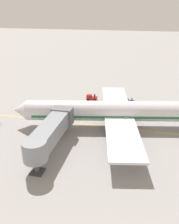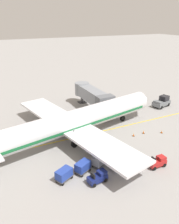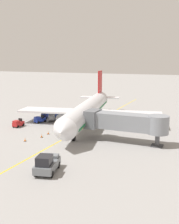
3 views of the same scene
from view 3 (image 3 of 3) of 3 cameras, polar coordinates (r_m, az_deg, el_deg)
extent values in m
plane|color=gray|center=(56.31, 0.08, -2.70)|extent=(400.00, 400.00, 0.00)
cube|color=gold|center=(56.31, 0.08, -2.70)|extent=(0.24, 80.00, 0.01)
cylinder|color=silver|center=(55.09, -0.38, 0.49)|extent=(10.12, 32.08, 3.70)
cube|color=#196B38|center=(55.18, -0.38, 0.01)|extent=(9.64, 29.59, 0.44)
cone|color=silver|center=(38.86, -5.75, -4.08)|extent=(4.04, 3.09, 3.63)
cone|color=silver|center=(71.93, 2.55, 3.21)|extent=(3.65, 3.38, 3.14)
cube|color=black|center=(40.37, -5.00, -2.55)|extent=(2.94, 1.64, 0.60)
cube|color=silver|center=(56.18, -0.17, 0.02)|extent=(30.43, 11.18, 0.36)
cylinder|color=gray|center=(54.80, 5.30, -1.65)|extent=(2.61, 3.54, 2.00)
cylinder|color=gray|center=(57.05, -5.75, -1.15)|extent=(2.61, 3.54, 2.00)
cube|color=red|center=(69.11, 2.25, 6.48)|extent=(1.21, 4.37, 5.50)
cube|color=silver|center=(69.36, 2.20, 3.14)|extent=(10.32, 4.58, 0.24)
cylinder|color=black|center=(45.14, -3.39, -5.49)|extent=(0.66, 1.17, 1.10)
cylinder|color=gray|center=(44.73, -3.41, -3.59)|extent=(0.24, 0.24, 2.00)
cylinder|color=black|center=(57.15, 2.30, -1.94)|extent=(0.66, 1.17, 1.10)
cylinder|color=gray|center=(56.83, 2.31, -0.41)|extent=(0.24, 0.24, 2.00)
cylinder|color=black|center=(58.07, -2.18, -1.73)|extent=(0.66, 1.17, 1.10)
cylinder|color=gray|center=(57.74, -2.19, -0.23)|extent=(0.24, 0.24, 2.00)
cube|color=gray|center=(44.22, 6.82, -1.97)|extent=(11.79, 2.80, 2.60)
cube|color=slate|center=(45.89, 0.72, -1.41)|extent=(2.00, 3.50, 2.99)
cylinder|color=gray|center=(42.96, 14.37, -2.63)|extent=(3.36, 3.36, 2.86)
cylinder|color=#4C4C51|center=(43.57, 14.22, -5.69)|extent=(0.70, 0.70, 2.19)
cube|color=#38383A|center=(43.87, 14.16, -6.96)|extent=(1.80, 1.80, 0.16)
cube|color=slate|center=(33.46, -8.97, -11.11)|extent=(3.23, 4.81, 0.90)
cube|color=black|center=(32.23, -9.57, -10.10)|extent=(2.06, 2.20, 1.10)
cube|color=slate|center=(34.60, -8.21, -9.21)|extent=(2.08, 1.53, 0.36)
cylinder|color=black|center=(35.17, -9.69, -10.80)|extent=(0.54, 0.86, 0.80)
cylinder|color=black|center=(34.64, -6.70, -11.06)|extent=(0.54, 0.86, 0.80)
cylinder|color=black|center=(32.69, -11.33, -12.60)|extent=(0.54, 0.86, 0.80)
cylinder|color=black|center=(32.12, -8.12, -12.93)|extent=(0.54, 0.86, 0.80)
cube|color=#1E339E|center=(58.88, -10.49, -1.65)|extent=(1.93, 2.75, 0.70)
cube|color=#1E339E|center=(58.35, -11.04, -1.21)|extent=(1.30, 1.32, 0.44)
cube|color=black|center=(59.15, -9.98, -0.91)|extent=(0.85, 0.42, 0.64)
cylinder|color=black|center=(58.66, -10.61, -1.05)|extent=(0.16, 0.28, 0.54)
cylinder|color=black|center=(58.02, -10.83, -2.21)|extent=(0.37, 0.59, 0.56)
cylinder|color=black|center=(58.86, -11.47, -2.04)|extent=(0.37, 0.59, 0.56)
cylinder|color=black|center=(59.06, -9.48, -1.92)|extent=(0.37, 0.59, 0.56)
cylinder|color=black|center=(59.89, -10.13, -1.76)|extent=(0.37, 0.59, 0.56)
cube|color=#B21E1E|center=(56.30, -14.88, -2.42)|extent=(1.22, 2.51, 0.70)
cube|color=#B21E1E|center=(55.66, -15.35, -2.00)|extent=(1.03, 1.06, 0.44)
cube|color=black|center=(56.68, -14.48, -1.62)|extent=(0.84, 0.17, 0.64)
cylinder|color=black|center=(56.06, -15.00, -1.80)|extent=(0.08, 0.26, 0.54)
cylinder|color=black|center=(55.39, -14.99, -3.02)|extent=(0.20, 0.56, 0.56)
cylinder|color=black|center=(56.06, -15.86, -2.90)|extent=(0.20, 0.56, 0.56)
cylinder|color=black|center=(56.72, -13.89, -2.64)|extent=(0.20, 0.56, 0.56)
cylinder|color=black|center=(57.37, -14.74, -2.53)|extent=(0.20, 0.56, 0.56)
cube|color=navy|center=(62.94, -9.33, -0.79)|extent=(1.54, 2.64, 0.70)
cube|color=navy|center=(62.21, -9.61, -0.40)|extent=(1.16, 1.18, 0.44)
cube|color=black|center=(63.42, -9.09, -0.07)|extent=(0.85, 0.28, 0.64)
cylinder|color=black|center=(62.70, -9.40, -0.23)|extent=(0.12, 0.27, 0.54)
cylinder|color=black|center=(62.01, -9.20, -1.29)|extent=(0.28, 0.58, 0.56)
cylinder|color=black|center=(62.46, -10.10, -1.23)|extent=(0.28, 0.58, 0.56)
cylinder|color=black|center=(63.57, -8.55, -0.97)|extent=(0.28, 0.58, 0.56)
cylinder|color=black|center=(64.01, -9.43, -0.91)|extent=(0.28, 0.58, 0.56)
cube|color=#4C4C51|center=(59.92, -8.00, -1.55)|extent=(2.14, 2.55, 0.12)
cube|color=#999EA3|center=(59.79, -8.01, -0.98)|extent=(2.03, 2.42, 1.10)
cylinder|color=#4C4C51|center=(58.52, -8.12, -1.87)|extent=(0.37, 0.66, 0.07)
cylinder|color=black|center=(59.12, -7.53, -1.95)|extent=(0.27, 0.38, 0.36)
cylinder|color=black|center=(59.23, -8.59, -1.96)|extent=(0.27, 0.38, 0.36)
cylinder|color=black|center=(60.73, -7.40, -1.60)|extent=(0.27, 0.38, 0.36)
cylinder|color=black|center=(60.83, -8.44, -1.61)|extent=(0.27, 0.38, 0.36)
cube|color=#4C4C51|center=(62.31, -6.92, -1.04)|extent=(2.14, 2.55, 0.12)
cube|color=#233D9E|center=(62.18, -6.94, -0.49)|extent=(2.03, 2.42, 1.10)
cylinder|color=#4C4C51|center=(60.90, -7.02, -1.34)|extent=(0.37, 0.66, 0.07)
cylinder|color=black|center=(61.52, -6.46, -1.42)|extent=(0.27, 0.38, 0.36)
cylinder|color=black|center=(61.60, -7.49, -1.42)|extent=(0.27, 0.38, 0.36)
cylinder|color=black|center=(63.13, -6.37, -1.09)|extent=(0.27, 0.38, 0.36)
cylinder|color=black|center=(63.21, -7.37, -1.10)|extent=(0.27, 0.38, 0.36)
cube|color=#4C4C51|center=(64.87, -5.99, -0.54)|extent=(2.14, 2.55, 0.12)
cube|color=#233D9E|center=(64.75, -6.00, -0.01)|extent=(2.03, 2.42, 1.10)
cylinder|color=#4C4C51|center=(63.46, -6.06, -0.81)|extent=(0.37, 0.66, 0.07)
cylinder|color=black|center=(64.08, -5.53, -0.89)|extent=(0.27, 0.38, 0.36)
cylinder|color=black|center=(64.15, -6.52, -0.90)|extent=(0.27, 0.38, 0.36)
cylinder|color=black|center=(65.70, -5.46, -0.59)|extent=(0.27, 0.38, 0.36)
cylinder|color=black|center=(65.76, -6.42, -0.60)|extent=(0.27, 0.38, 0.36)
cylinder|color=#232328|center=(55.84, -4.84, -2.41)|extent=(0.15, 0.15, 0.85)
cylinder|color=#232328|center=(55.81, -5.04, -2.42)|extent=(0.15, 0.15, 0.85)
cube|color=yellow|center=(55.66, -4.95, -1.69)|extent=(0.45, 0.42, 0.60)
cylinder|color=yellow|center=(55.72, -4.70, -1.73)|extent=(0.23, 0.21, 0.57)
cylinder|color=yellow|center=(55.63, -5.21, -1.75)|extent=(0.23, 0.21, 0.57)
sphere|color=#997051|center=(55.57, -4.96, -1.26)|extent=(0.22, 0.22, 0.22)
cube|color=red|center=(55.57, -4.96, -1.24)|extent=(0.26, 0.23, 0.10)
cube|color=black|center=(47.93, -10.13, -5.32)|extent=(0.36, 0.36, 0.04)
cone|color=orange|center=(47.85, -10.14, -4.99)|extent=(0.30, 0.30, 0.55)
cylinder|color=white|center=(47.84, -10.14, -4.95)|extent=(0.21, 0.21, 0.06)
cube|color=black|center=(49.72, -8.76, -4.68)|extent=(0.36, 0.36, 0.04)
cone|color=orange|center=(49.64, -8.77, -4.35)|extent=(0.30, 0.30, 0.55)
cylinder|color=white|center=(49.64, -8.77, -4.32)|extent=(0.21, 0.21, 0.06)
cube|color=black|center=(46.33, -13.54, -6.04)|extent=(0.36, 0.36, 0.04)
cone|color=orange|center=(46.24, -13.56, -5.69)|extent=(0.30, 0.30, 0.55)
cylinder|color=white|center=(46.23, -13.56, -5.66)|extent=(0.21, 0.21, 0.06)
camera|label=1|loc=(57.24, 42.48, 15.61)|focal=37.25mm
camera|label=2|loc=(82.88, -17.68, 14.53)|focal=36.59mm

